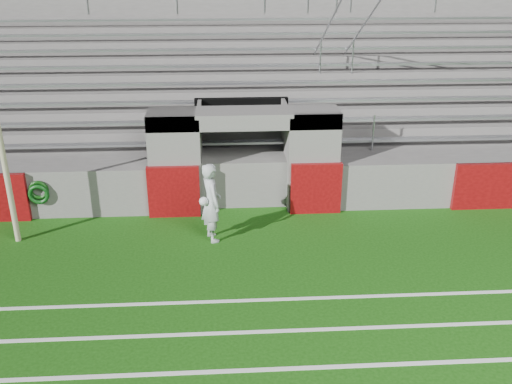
{
  "coord_description": "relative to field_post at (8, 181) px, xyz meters",
  "views": [
    {
      "loc": [
        -0.54,
        -10.34,
        6.23
      ],
      "look_at": [
        0.2,
        1.8,
        1.1
      ],
      "focal_mm": 40.0,
      "sensor_mm": 36.0,
      "label": 1
    }
  ],
  "objects": [
    {
      "name": "stadium_structure",
      "position": [
        5.38,
        6.14,
        -0.01
      ],
      "size": [
        26.0,
        8.48,
        5.42
      ],
      "color": "#62605D",
      "rests_on": "ground"
    },
    {
      "name": "field_post",
      "position": [
        0.0,
        0.0,
        0.0
      ],
      "size": [
        0.13,
        0.13,
        3.01
      ],
      "primitive_type": "cylinder",
      "color": "#BEB48D",
      "rests_on": "ground"
    },
    {
      "name": "ground",
      "position": [
        5.38,
        -1.83,
        -1.51
      ],
      "size": [
        90.0,
        90.0,
        0.0
      ],
      "primitive_type": "plane",
      "color": "#14450B",
      "rests_on": "ground"
    },
    {
      "name": "goalkeeper_with_ball",
      "position": [
        4.54,
        -0.2,
        -0.56
      ],
      "size": [
        0.65,
        0.79,
        1.88
      ],
      "color": "#B9BFC3",
      "rests_on": "ground"
    },
    {
      "name": "hose_coil",
      "position": [
        0.26,
        1.09,
        -0.75
      ],
      "size": [
        0.52,
        0.15,
        0.61
      ],
      "color": "#0C380B",
      "rests_on": "ground"
    }
  ]
}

